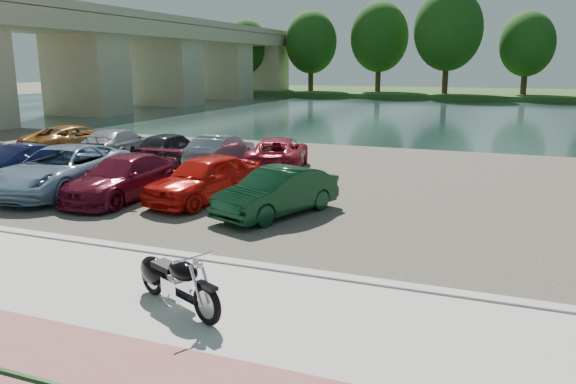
{
  "coord_description": "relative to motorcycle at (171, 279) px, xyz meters",
  "views": [
    {
      "loc": [
        4.88,
        -7.82,
        4.11
      ],
      "look_at": [
        0.01,
        4.47,
        1.1
      ],
      "focal_mm": 35.0,
      "sensor_mm": 36.0,
      "label": 1
    }
  ],
  "objects": [
    {
      "name": "kerb",
      "position": [
        0.26,
        2.24,
        -0.49
      ],
      "size": [
        60.0,
        0.3,
        0.14
      ],
      "primitive_type": "cube",
      "color": "#BCB9B1",
      "rests_on": "ground"
    },
    {
      "name": "pink_path",
      "position": [
        0.26,
        -2.26,
        -0.46
      ],
      "size": [
        60.0,
        2.0,
        0.01
      ],
      "primitive_type": "cube",
      "color": "#955455",
      "rests_on": "promenade"
    },
    {
      "name": "car_2",
      "position": [
        -8.19,
        6.29,
        0.23
      ],
      "size": [
        3.11,
        5.67,
        1.51
      ],
      "primitive_type": "imported",
      "rotation": [
        0.0,
        0.0,
        0.12
      ],
      "color": "#7892AE",
      "rests_on": "parking_lot"
    },
    {
      "name": "car_3",
      "position": [
        -5.85,
        6.32,
        0.14
      ],
      "size": [
        1.88,
        4.56,
        1.32
      ],
      "primitive_type": "imported",
      "rotation": [
        0.0,
        0.0,
        -0.01
      ],
      "color": "maroon",
      "rests_on": "parking_lot"
    },
    {
      "name": "car_10",
      "position": [
        -3.32,
        12.7,
        0.12
      ],
      "size": [
        3.29,
        5.03,
        1.29
      ],
      "primitive_type": "imported",
      "rotation": [
        0.0,
        0.0,
        3.41
      ],
      "color": "maroon",
      "rests_on": "parking_lot"
    },
    {
      "name": "motorcycle",
      "position": [
        0.0,
        0.0,
        0.0
      ],
      "size": [
        2.19,
        1.19,
        1.05
      ],
      "rotation": [
        0.0,
        0.0,
        -0.43
      ],
      "color": "black",
      "rests_on": "promenade"
    },
    {
      "name": "car_7",
      "position": [
        -10.72,
        12.27,
        0.16
      ],
      "size": [
        2.79,
        4.97,
        1.36
      ],
      "primitive_type": "imported",
      "rotation": [
        0.0,
        0.0,
        3.34
      ],
      "color": "#96969E",
      "rests_on": "parking_lot"
    },
    {
      "name": "far_trees",
      "position": [
        4.61,
        66.04,
        6.93
      ],
      "size": [
        70.25,
        10.68,
        12.52
      ],
      "color": "#3D2A16",
      "rests_on": "far_bank"
    },
    {
      "name": "bridge",
      "position": [
        -27.74,
        41.27,
        4.96
      ],
      "size": [
        7.0,
        56.0,
        8.55
      ],
      "color": "tan",
      "rests_on": "ground"
    },
    {
      "name": "car_9",
      "position": [
        -5.7,
        12.38,
        0.13
      ],
      "size": [
        1.52,
        4.01,
        1.31
      ],
      "primitive_type": "imported",
      "rotation": [
        0.0,
        0.0,
        3.18
      ],
      "color": "slate",
      "rests_on": "parking_lot"
    },
    {
      "name": "car_4",
      "position": [
        -3.32,
        6.95,
        0.19
      ],
      "size": [
        2.49,
        4.42,
        1.42
      ],
      "primitive_type": "imported",
      "rotation": [
        0.0,
        0.0,
        -0.2
      ],
      "color": "red",
      "rests_on": "parking_lot"
    },
    {
      "name": "car_6",
      "position": [
        -13.41,
        12.76,
        0.16
      ],
      "size": [
        3.25,
        5.28,
        1.37
      ],
      "primitive_type": "imported",
      "rotation": [
        0.0,
        0.0,
        2.93
      ],
      "color": "#A76926",
      "rests_on": "parking_lot"
    },
    {
      "name": "car_8",
      "position": [
        -8.12,
        12.42,
        0.14
      ],
      "size": [
        1.73,
        3.95,
        1.32
      ],
      "primitive_type": "imported",
      "rotation": [
        0.0,
        0.0,
        3.1
      ],
      "color": "black",
      "rests_on": "parking_lot"
    },
    {
      "name": "ground",
      "position": [
        0.26,
        0.24,
        -0.56
      ],
      "size": [
        200.0,
        200.0,
        0.0
      ],
      "primitive_type": "plane",
      "color": "#595447",
      "rests_on": "ground"
    },
    {
      "name": "far_bank",
      "position": [
        0.26,
        72.24,
        -0.26
      ],
      "size": [
        120.0,
        24.0,
        0.6
      ],
      "primitive_type": "cube",
      "color": "#264619",
      "rests_on": "ground"
    },
    {
      "name": "river",
      "position": [
        0.26,
        40.24,
        -0.56
      ],
      "size": [
        120.0,
        40.0,
        0.0
      ],
      "primitive_type": "cube",
      "color": "#192E2C",
      "rests_on": "ground"
    },
    {
      "name": "parking_lot",
      "position": [
        0.26,
        11.24,
        -0.54
      ],
      "size": [
        60.0,
        18.0,
        0.04
      ],
      "primitive_type": "cube",
      "color": "#3E3932",
      "rests_on": "ground"
    },
    {
      "name": "promenade",
      "position": [
        0.26,
        -0.76,
        -0.51
      ],
      "size": [
        60.0,
        6.0,
        0.1
      ],
      "primitive_type": "cube",
      "color": "#BCB9B1",
      "rests_on": "ground"
    },
    {
      "name": "car_1",
      "position": [
        -10.6,
        6.76,
        0.15
      ],
      "size": [
        2.02,
        4.23,
        1.34
      ],
      "primitive_type": "imported",
      "rotation": [
        0.0,
        0.0,
        -0.15
      ],
      "color": "#13163E",
      "rests_on": "parking_lot"
    },
    {
      "name": "car_5",
      "position": [
        -0.68,
        6.28,
        0.12
      ],
      "size": [
        2.61,
        4.14,
        1.29
      ],
      "primitive_type": "imported",
      "rotation": [
        0.0,
        0.0,
        -0.35
      ],
      "color": "#0D311B",
      "rests_on": "parking_lot"
    }
  ]
}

